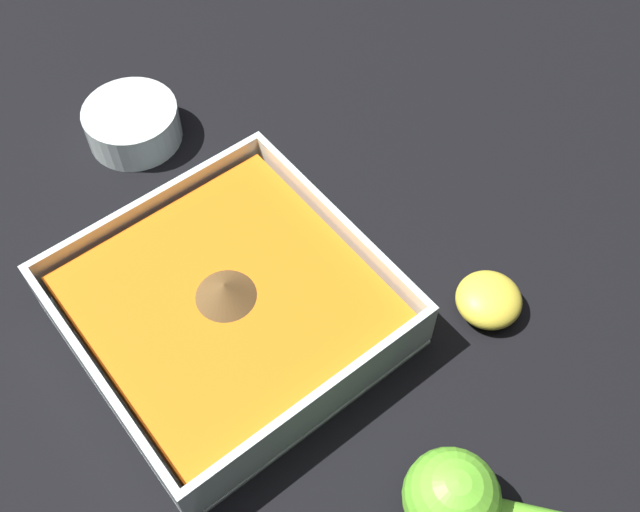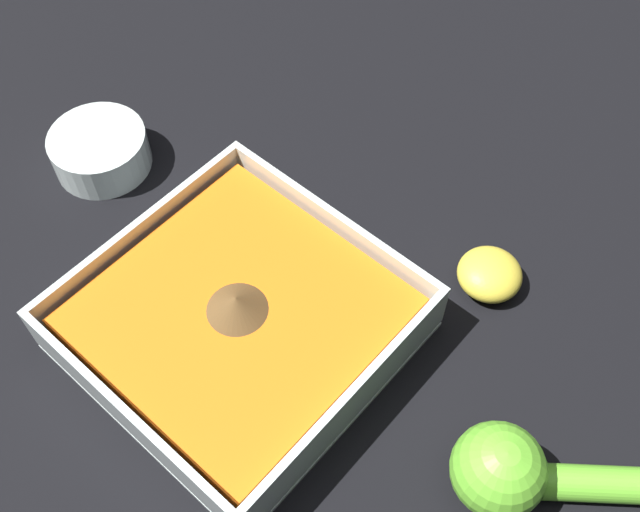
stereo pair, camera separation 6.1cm
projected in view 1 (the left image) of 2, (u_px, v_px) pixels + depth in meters
name	position (u px, v px, depth m)	size (l,w,h in m)	color
ground_plane	(249.00, 272.00, 0.64)	(4.00, 4.00, 0.00)	black
square_dish	(229.00, 309.00, 0.59)	(0.23, 0.23, 0.06)	silver
spice_bowl	(133.00, 125.00, 0.71)	(0.09, 0.09, 0.04)	silver
lemon_squeezer	(475.00, 505.00, 0.50)	(0.15, 0.13, 0.07)	#6BC633
lemon_half	(489.00, 300.00, 0.61)	(0.05, 0.05, 0.03)	yellow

